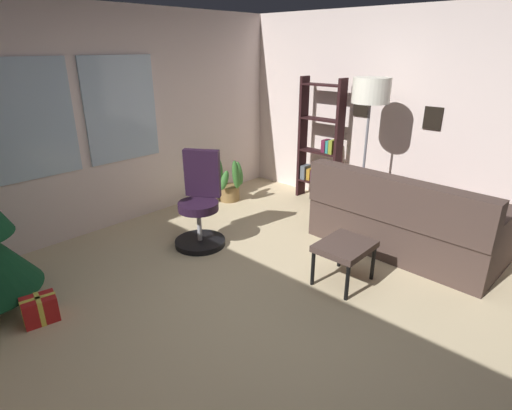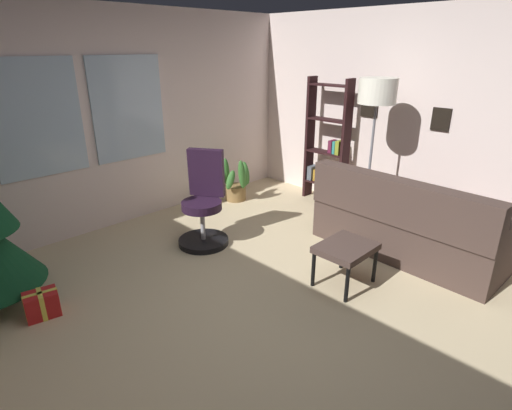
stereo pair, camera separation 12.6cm
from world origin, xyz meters
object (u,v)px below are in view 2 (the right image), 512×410
Objects in this scene: gift_box_red at (42,304)px; floor_lamp at (377,99)px; couch at (426,226)px; footstool at (346,250)px; potted_plant at (237,184)px; bookshelf at (327,149)px; office_chair at (204,208)px.

floor_lamp is at bearing -14.37° from gift_box_red.
couch is 3.77× the size of footstool.
floor_lamp reaches higher than potted_plant.
bookshelf is at bearing -44.45° from potted_plant.
couch reaches higher than footstool.
floor_lamp is at bearing -31.27° from office_chair.
office_chair is 1.38m from potted_plant.
floor_lamp reaches higher than bookshelf.
bookshelf is at bearing -4.26° from office_chair.
floor_lamp reaches higher than footstool.
couch is 1.16× the size of bookshelf.
office_chair is (-1.51, 1.86, 0.10)m from couch.
floor_lamp is at bearing 77.45° from couch.
bookshelf is (0.55, 1.71, 0.44)m from couch.
bookshelf reaches higher than gift_box_red.
floor_lamp is 2.70× the size of potted_plant.
gift_box_red is at bearing -175.77° from office_chair.
floor_lamp is (1.33, 0.58, 1.18)m from footstool.
couch is 1.12× the size of floor_lamp.
potted_plant reaches higher than gift_box_red.
floor_lamp is at bearing 23.67° from footstool.
potted_plant is at bearing 32.41° from office_chair.
gift_box_red is 3.88m from floor_lamp.
couch reaches higher than gift_box_red.
bookshelf is 1.37m from potted_plant.
office_chair is at bearing -147.59° from potted_plant.
footstool is 0.80× the size of potted_plant.
couch is at bearing -27.55° from gift_box_red.
bookshelf is 0.97× the size of floor_lamp.
bookshelf is (2.06, -0.15, 0.34)m from office_chair.
gift_box_red is (-2.17, 1.48, -0.24)m from footstool.
footstool is at bearing -139.33° from bookshelf.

